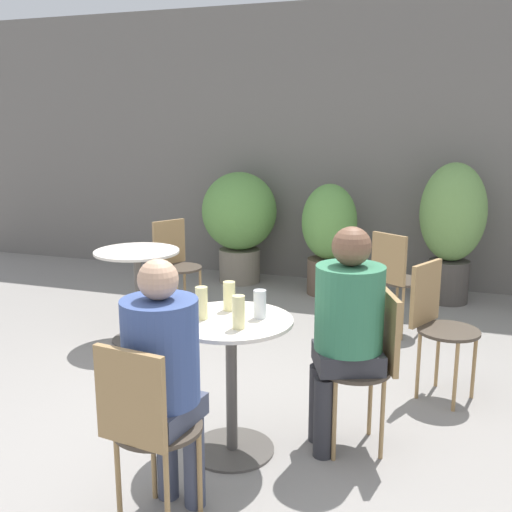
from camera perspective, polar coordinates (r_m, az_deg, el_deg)
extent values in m
plane|color=gray|center=(3.41, -3.16, -18.23)|extent=(20.00, 20.00, 0.00)
cube|color=slate|center=(6.63, 9.38, 10.30)|extent=(10.00, 0.06, 3.00)
cylinder|color=#514C47|center=(3.43, -2.28, -17.89)|extent=(0.46, 0.46, 0.01)
cylinder|color=#514C47|center=(3.26, -2.34, -12.33)|extent=(0.06, 0.06, 0.72)
cylinder|color=silver|center=(3.12, -2.40, -6.18)|extent=(0.65, 0.65, 0.02)
cylinder|color=#514C47|center=(5.06, -10.93, -7.76)|extent=(0.46, 0.46, 0.01)
cylinder|color=#514C47|center=(4.94, -11.11, -3.78)|extent=(0.06, 0.06, 0.72)
cylinder|color=silver|center=(4.85, -11.29, 0.40)|extent=(0.68, 0.68, 0.02)
cylinder|color=#42382D|center=(2.72, -9.32, -15.81)|extent=(0.39, 0.39, 0.02)
cylinder|color=#9E7A4C|center=(2.83, -12.97, -20.36)|extent=(0.02, 0.02, 0.45)
cylinder|color=#9E7A4C|center=(2.69, -8.46, -21.96)|extent=(0.02, 0.02, 0.45)
cylinder|color=#9E7A4C|center=(2.99, -9.74, -18.17)|extent=(0.02, 0.02, 0.45)
cylinder|color=#9E7A4C|center=(2.87, -5.40, -19.51)|extent=(0.02, 0.02, 0.45)
cube|color=#9E7A4C|center=(2.50, -11.90, -13.12)|extent=(0.33, 0.07, 0.41)
cylinder|color=#42382D|center=(3.30, 9.37, -10.56)|extent=(0.39, 0.39, 0.02)
cylinder|color=#9E7A4C|center=(3.32, 11.93, -15.00)|extent=(0.02, 0.02, 0.45)
cylinder|color=#9E7A4C|center=(3.54, 10.83, -13.14)|extent=(0.02, 0.02, 0.45)
cylinder|color=#9E7A4C|center=(3.26, 7.48, -15.32)|extent=(0.02, 0.02, 0.45)
cylinder|color=#9E7A4C|center=(3.49, 6.67, -13.39)|extent=(0.02, 0.02, 0.45)
cube|color=#9E7A4C|center=(3.27, 12.53, -6.93)|extent=(0.15, 0.32, 0.41)
cylinder|color=#42382D|center=(4.00, 17.88, -6.81)|extent=(0.39, 0.39, 0.02)
cylinder|color=#9E7A4C|center=(4.24, 16.91, -9.01)|extent=(0.02, 0.02, 0.45)
cylinder|color=#9E7A4C|center=(4.03, 15.20, -10.05)|extent=(0.02, 0.02, 0.45)
cylinder|color=#9E7A4C|center=(4.14, 20.05, -9.77)|extent=(0.02, 0.02, 0.45)
cylinder|color=#9E7A4C|center=(3.93, 18.46, -10.89)|extent=(0.02, 0.02, 0.45)
cube|color=#9E7A4C|center=(4.02, 15.85, -3.42)|extent=(0.17, 0.31, 0.41)
cylinder|color=#42382D|center=(5.47, -7.22, -1.14)|extent=(0.39, 0.39, 0.02)
cylinder|color=#9E7A4C|center=(5.69, -6.80, -3.00)|extent=(0.02, 0.02, 0.45)
cylinder|color=#9E7A4C|center=(5.56, -8.97, -3.45)|extent=(0.02, 0.02, 0.45)
cylinder|color=#9E7A4C|center=(5.49, -5.31, -3.55)|extent=(0.02, 0.02, 0.45)
cylinder|color=#9E7A4C|center=(5.36, -7.53, -4.03)|extent=(0.02, 0.02, 0.45)
cube|color=#9E7A4C|center=(5.56, -8.28, 1.32)|extent=(0.19, 0.30, 0.41)
cylinder|color=#42382D|center=(5.14, 13.64, -2.29)|extent=(0.39, 0.39, 0.02)
cylinder|color=#9E7A4C|center=(5.18, 11.53, -4.76)|extent=(0.02, 0.02, 0.45)
cylinder|color=#9E7A4C|center=(5.03, 13.77, -5.39)|extent=(0.02, 0.02, 0.45)
cylinder|color=#9E7A4C|center=(5.37, 13.26, -4.21)|extent=(0.02, 0.02, 0.45)
cylinder|color=#9E7A4C|center=(5.23, 15.46, -4.80)|extent=(0.02, 0.02, 0.45)
cube|color=#9E7A4C|center=(4.95, 12.53, -0.25)|extent=(0.30, 0.20, 0.41)
cylinder|color=#42475B|center=(2.92, -5.91, -18.93)|extent=(0.10, 0.10, 0.45)
cylinder|color=#42475B|center=(2.99, -8.45, -18.16)|extent=(0.10, 0.10, 0.45)
cube|color=#42475B|center=(2.73, -8.86, -14.37)|extent=(0.32, 0.35, 0.10)
cylinder|color=#384C84|center=(2.61, -9.07, -8.92)|extent=(0.33, 0.33, 0.46)
sphere|color=tan|center=(2.51, -9.32, -2.22)|extent=(0.17, 0.17, 0.17)
cylinder|color=#2D2D33|center=(3.44, 5.98, -13.79)|extent=(0.11, 0.11, 0.45)
cylinder|color=#2D2D33|center=(3.30, 6.46, -15.03)|extent=(0.11, 0.11, 0.45)
cube|color=#2D2D33|center=(3.27, 8.72, -9.56)|extent=(0.44, 0.42, 0.11)
cylinder|color=#337551|center=(3.17, 8.89, -4.88)|extent=(0.36, 0.36, 0.45)
sphere|color=brown|center=(3.09, 9.09, 0.91)|extent=(0.21, 0.21, 0.21)
cylinder|color=beige|center=(2.95, -1.67, -5.36)|extent=(0.06, 0.06, 0.17)
cylinder|color=silver|center=(3.11, 0.37, -4.61)|extent=(0.07, 0.07, 0.15)
cylinder|color=beige|center=(3.24, -2.57, -3.83)|extent=(0.07, 0.07, 0.16)
cylinder|color=beige|center=(3.10, -5.21, -4.49)|extent=(0.06, 0.06, 0.17)
cylinder|color=slate|center=(6.70, -1.57, -0.89)|extent=(0.46, 0.46, 0.37)
ellipsoid|color=#609947|center=(6.58, -1.60, 4.30)|extent=(0.82, 0.82, 0.85)
cylinder|color=brown|center=(6.27, 6.86, -1.91)|extent=(0.43, 0.43, 0.37)
ellipsoid|color=#609947|center=(6.16, 7.00, 3.25)|extent=(0.56, 0.56, 0.78)
cylinder|color=#47423D|center=(6.24, 17.82, -2.29)|extent=(0.39, 0.39, 0.42)
ellipsoid|color=#709E51|center=(6.10, 18.26, 3.98)|extent=(0.63, 0.63, 0.96)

